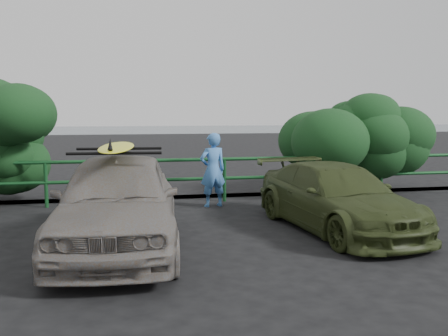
# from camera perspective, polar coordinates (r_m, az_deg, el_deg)

# --- Properties ---
(ground) EXTENTS (80.00, 80.00, 0.00)m
(ground) POSITION_cam_1_polar(r_m,az_deg,el_deg) (6.84, -0.23, -11.52)
(ground) COLOR black
(ocean) EXTENTS (200.00, 200.00, 0.00)m
(ocean) POSITION_cam_1_polar(r_m,az_deg,el_deg) (66.44, -9.88, 4.61)
(ocean) COLOR #515D64
(ocean) RESTS_ON ground
(guardrail) EXTENTS (14.00, 0.08, 1.04)m
(guardrail) POSITION_cam_1_polar(r_m,az_deg,el_deg) (11.57, -4.82, -1.44)
(guardrail) COLOR #154A21
(guardrail) RESTS_ON ground
(shrub_right) EXTENTS (3.20, 2.40, 2.39)m
(shrub_right) POSITION_cam_1_polar(r_m,az_deg,el_deg) (13.44, 16.63, 2.33)
(shrub_right) COLOR #163C19
(shrub_right) RESTS_ON ground
(sedan) EXTENTS (2.05, 4.51, 1.50)m
(sedan) POSITION_cam_1_polar(r_m,az_deg,el_deg) (7.79, -11.99, -3.74)
(sedan) COLOR slate
(sedan) RESTS_ON ground
(olive_vehicle) EXTENTS (2.19, 4.24, 1.18)m
(olive_vehicle) POSITION_cam_1_polar(r_m,az_deg,el_deg) (9.12, 12.74, -3.30)
(olive_vehicle) COLOR #323E1B
(olive_vehicle) RESTS_ON ground
(man) EXTENTS (0.67, 0.52, 1.64)m
(man) POSITION_cam_1_polar(r_m,az_deg,el_deg) (11.05, -1.30, -0.21)
(man) COLOR #4582D0
(man) RESTS_ON ground
(roof_rack) EXTENTS (1.39, 1.02, 0.04)m
(roof_rack) POSITION_cam_1_polar(r_m,az_deg,el_deg) (7.69, -12.13, 1.93)
(roof_rack) COLOR black
(roof_rack) RESTS_ON sedan
(surfboard) EXTENTS (0.65, 2.42, 0.07)m
(surfboard) POSITION_cam_1_polar(r_m,az_deg,el_deg) (7.68, -12.14, 2.36)
(surfboard) COLOR yellow
(surfboard) RESTS_ON roof_rack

